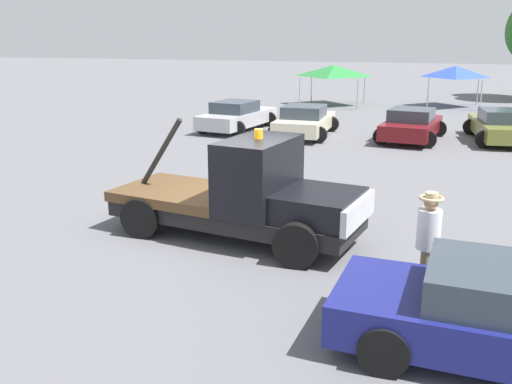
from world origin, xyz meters
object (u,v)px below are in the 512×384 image
person_near_truck (428,236)px  parked_car_silver (237,116)px  canopy_tent_blue (455,72)px  tow_truck (248,197)px  parked_car_cream (305,121)px  parked_car_olive (501,126)px  parked_car_maroon (411,125)px  canopy_tent_green (334,71)px

person_near_truck → parked_car_silver: (-8.60, 15.32, -0.42)m
canopy_tent_blue → tow_truck: bearing=-100.6°
parked_car_cream → parked_car_olive: 7.99m
parked_car_cream → parked_car_maroon: size_ratio=0.98×
person_near_truck → parked_car_maroon: size_ratio=0.41×
parked_car_maroon → parked_car_silver: bearing=94.8°
parked_car_cream → canopy_tent_green: bearing=3.5°
parked_car_cream → canopy_tent_blue: (6.36, 12.71, 1.44)m
tow_truck → parked_car_olive: 15.31m
tow_truck → parked_car_silver: 14.45m
person_near_truck → parked_car_cream: person_near_truck is taller
person_near_truck → tow_truck: bearing=163.7°
parked_car_olive → canopy_tent_green: (-8.62, 10.27, 1.45)m
canopy_tent_green → canopy_tent_blue: size_ratio=1.17×
parked_car_cream → parked_car_maroon: same height
parked_car_silver → parked_car_maroon: size_ratio=1.10×
tow_truck → parked_car_olive: (6.33, 13.94, -0.29)m
person_near_truck → canopy_tent_blue: size_ratio=0.60×
tow_truck → canopy_tent_green: (-2.29, 24.21, 1.16)m
person_near_truck → parked_car_silver: person_near_truck is taller
canopy_tent_green → parked_car_maroon: bearing=-65.1°
parked_car_cream → canopy_tent_green: 11.43m
parked_car_maroon → canopy_tent_green: size_ratio=1.27×
person_near_truck → parked_car_olive: bearing=89.3°
parked_car_cream → parked_car_silver: bearing=78.2°
person_near_truck → parked_car_silver: 17.58m
parked_car_silver → parked_car_cream: (3.32, -0.69, -0.00)m
tow_truck → canopy_tent_green: bearing=105.4°
parked_car_cream → canopy_tent_green: canopy_tent_green is taller
tow_truck → canopy_tent_green: size_ratio=1.65×
parked_car_olive → canopy_tent_blue: 11.85m
tow_truck → person_near_truck: tow_truck is taller
parked_car_silver → canopy_tent_blue: canopy_tent_blue is taller
parked_car_silver → canopy_tent_blue: 15.50m
parked_car_silver → parked_car_cream: 3.39m
parked_car_maroon → canopy_tent_blue: size_ratio=1.48×
tow_truck → parked_car_cream: bearing=107.1°
parked_car_silver → canopy_tent_green: 11.03m
parked_car_olive → tow_truck: bearing=149.4°
parked_car_olive → canopy_tent_blue: size_ratio=1.59×
tow_truck → parked_car_olive: tow_truck is taller
person_near_truck → canopy_tent_green: (-5.98, 25.94, 1.03)m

